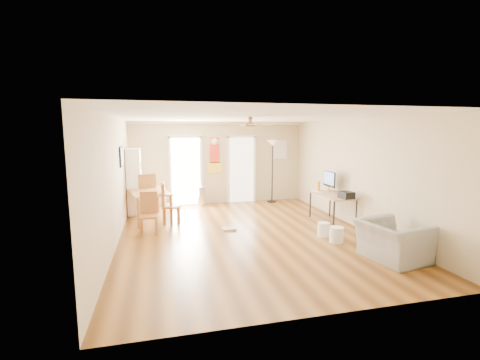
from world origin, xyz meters
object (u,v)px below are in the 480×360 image
object	(u,v)px
dining_chair_far	(146,194)
trash_can	(202,196)
dining_chair_right_b	(171,204)
printer	(346,195)
computer_desk	(332,208)
dining_chair_near	(149,214)
torchiere_lamp	(272,171)
dining_table	(149,205)
armchair	(392,241)
wastebasket_b	(336,235)
bookshelf	(134,181)
wastebasket_a	(324,229)
dining_chair_right_a	(171,203)

from	to	relation	value
dining_chair_far	trash_can	world-z (taller)	dining_chair_far
dining_chair_right_b	printer	world-z (taller)	dining_chair_right_b
computer_desk	dining_chair_far	bearing A→B (deg)	155.79
dining_chair_near	torchiere_lamp	world-z (taller)	torchiere_lamp
dining_table	dining_chair_near	size ratio (longest dim) A/B	1.63
dining_chair_right_b	dining_chair_near	size ratio (longest dim) A/B	1.06
dining_table	dining_chair_near	xyz separation A→B (m)	(0.02, -1.32, 0.09)
torchiere_lamp	armchair	bearing A→B (deg)	-85.35
printer	wastebasket_b	xyz separation A→B (m)	(-0.77, -0.95, -0.63)
dining_table	wastebasket_b	size ratio (longest dim) A/B	4.60
trash_can	torchiere_lamp	size ratio (longest dim) A/B	0.29
dining_chair_near	bookshelf	bearing A→B (deg)	104.05
computer_desk	printer	world-z (taller)	printer
trash_can	wastebasket_b	xyz separation A→B (m)	(2.27, -4.22, -0.13)
torchiere_lamp	trash_can	bearing A→B (deg)	179.43
dining_table	wastebasket_a	size ratio (longest dim) A/B	4.96
computer_desk	wastebasket_a	world-z (taller)	computer_desk
torchiere_lamp	computer_desk	xyz separation A→B (m)	(0.65, -2.74, -0.65)
wastebasket_b	dining_table	bearing A→B (deg)	143.47
bookshelf	printer	world-z (taller)	bookshelf
dining_chair_right_a	wastebasket_a	xyz separation A→B (m)	(3.22, -1.93, -0.35)
wastebasket_b	bookshelf	bearing A→B (deg)	138.96
printer	bookshelf	bearing A→B (deg)	144.83
dining_table	wastebasket_a	bearing A→B (deg)	-32.29
bookshelf	dining_chair_far	size ratio (longest dim) A/B	1.60
trash_can	wastebasket_a	xyz separation A→B (m)	(2.22, -3.77, -0.14)
dining_chair_right_a	dining_chair_near	xyz separation A→B (m)	(-0.53, -0.87, -0.04)
dining_chair_far	trash_can	size ratio (longest dim) A/B	1.92
torchiere_lamp	wastebasket_a	distance (m)	3.85
printer	wastebasket_a	distance (m)	1.16
dining_chair_right_b	dining_chair_near	world-z (taller)	dining_chair_right_b
bookshelf	trash_can	distance (m)	2.12
bookshelf	printer	bearing A→B (deg)	-27.89
dining_chair_right_b	armchair	distance (m)	5.07
dining_table	wastebasket_a	world-z (taller)	dining_table
trash_can	armchair	distance (m)	5.99
dining_chair_right_b	computer_desk	world-z (taller)	dining_chair_right_b
dining_chair_right_a	bookshelf	bearing A→B (deg)	32.07
dining_table	trash_can	distance (m)	2.08
dining_chair_right_a	computer_desk	size ratio (longest dim) A/B	0.76
computer_desk	armchair	bearing A→B (deg)	-94.84
wastebasket_a	bookshelf	bearing A→B (deg)	142.28
bookshelf	dining_chair_near	xyz separation A→B (m)	(0.42, -2.16, -0.45)
dining_chair_near	wastebasket_b	distance (m)	4.11
dining_chair_right_a	trash_can	xyz separation A→B (m)	(1.00, 1.84, -0.21)
bookshelf	dining_chair_far	distance (m)	0.49
dining_chair_right_b	dining_chair_near	xyz separation A→B (m)	(-0.53, -0.79, -0.03)
torchiere_lamp	wastebasket_b	size ratio (longest dim) A/B	6.11
trash_can	torchiere_lamp	bearing A→B (deg)	-0.57
dining_chair_right_a	wastebasket_b	distance (m)	4.07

